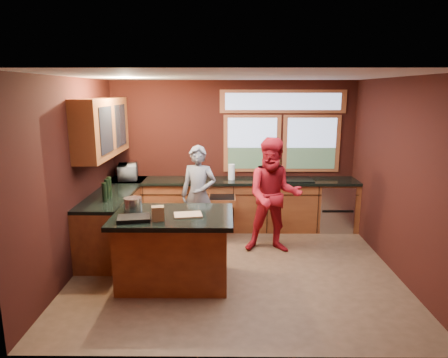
{
  "coord_description": "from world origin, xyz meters",
  "views": [
    {
      "loc": [
        -0.11,
        -5.39,
        2.52
      ],
      "look_at": [
        -0.16,
        0.4,
        1.23
      ],
      "focal_mm": 32.0,
      "sensor_mm": 36.0,
      "label": 1
    }
  ],
  "objects_px": {
    "person_red": "(274,196)",
    "person_grey": "(199,195)",
    "island": "(174,248)",
    "stock_pot": "(133,204)",
    "cutting_board": "(188,215)"
  },
  "relations": [
    {
      "from": "stock_pot",
      "to": "person_grey",
      "type": "bearing_deg",
      "value": 58.64
    },
    {
      "from": "island",
      "to": "cutting_board",
      "type": "relative_size",
      "value": 4.43
    },
    {
      "from": "island",
      "to": "cutting_board",
      "type": "bearing_deg",
      "value": -14.04
    },
    {
      "from": "person_red",
      "to": "island",
      "type": "bearing_deg",
      "value": -139.96
    },
    {
      "from": "cutting_board",
      "to": "person_red",
      "type": "bearing_deg",
      "value": 42.28
    },
    {
      "from": "person_grey",
      "to": "stock_pot",
      "type": "bearing_deg",
      "value": -107.39
    },
    {
      "from": "person_red",
      "to": "person_grey",
      "type": "bearing_deg",
      "value": 166.53
    },
    {
      "from": "person_red",
      "to": "cutting_board",
      "type": "height_order",
      "value": "person_red"
    },
    {
      "from": "island",
      "to": "person_grey",
      "type": "relative_size",
      "value": 0.94
    },
    {
      "from": "person_grey",
      "to": "person_red",
      "type": "relative_size",
      "value": 0.9
    },
    {
      "from": "cutting_board",
      "to": "stock_pot",
      "type": "height_order",
      "value": "stock_pot"
    },
    {
      "from": "person_grey",
      "to": "stock_pot",
      "type": "relative_size",
      "value": 6.86
    },
    {
      "from": "island",
      "to": "person_red",
      "type": "xyz_separation_m",
      "value": [
        1.43,
        1.07,
        0.43
      ]
    },
    {
      "from": "person_grey",
      "to": "person_red",
      "type": "height_order",
      "value": "person_red"
    },
    {
      "from": "person_grey",
      "to": "island",
      "type": "bearing_deg",
      "value": -85.18
    }
  ]
}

